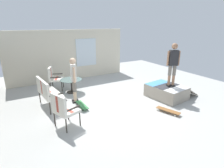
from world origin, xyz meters
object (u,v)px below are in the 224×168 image
Objects in this scene: person_watching at (74,77)px; skate_ramp at (167,91)px; patio_chair_by_wall at (63,108)px; person_skater at (173,62)px; patio_table at (71,83)px; skateboard_spare at (168,110)px; patio_chair_near_house at (54,76)px; skateboard_by_bench at (82,105)px; patio_bench at (47,91)px.

skate_ramp is at bearing -112.98° from person_watching.
patio_chair_by_wall is 4.27m from person_skater.
skateboard_spare is at bearing -147.78° from patio_table.
skateboard_by_bench is (-2.27, -0.40, -0.53)m from patio_chair_near_house.
patio_table is at bearing -22.18° from patio_chair_by_wall.
patio_bench is at bearing 70.54° from person_skater.
patio_chair_by_wall is 1.44m from skateboard_by_bench.
patio_bench is at bearing 88.65° from person_watching.
patio_chair_by_wall is at bearing 171.36° from patio_chair_near_house.
patio_chair_near_house is 1.13× the size of patio_table.
patio_bench is at bearing 71.58° from skate_ramp.
skate_ramp is 3.63m from person_watching.
patio_chair_near_house reaches higher than skateboard_spare.
skate_ramp is 1.16× the size of person_skater.
skateboard_by_bench is at bearing -169.93° from patio_chair_near_house.
person_skater is at bearing -89.21° from patio_chair_by_wall.
person_skater is at bearing -130.97° from patio_chair_near_house.
skateboard_by_bench and skateboard_spare have the same top height.
person_watching reaches higher than skateboard_by_bench.
patio_chair_by_wall is (-0.16, 4.13, 0.36)m from skate_ramp.
patio_chair_near_house is 1.27× the size of skateboard_by_bench.
skate_ramp reaches higher than skateboard_by_bench.
person_skater is (-0.11, -0.05, 1.19)m from skate_ramp.
skate_ramp is at bearing -87.74° from patio_chair_by_wall.
patio_bench is 0.79× the size of person_watching.
skate_ramp is 2.29× the size of skateboard_spare.
patio_chair_near_house is 1.78m from person_watching.
person_skater is at bearing -105.81° from skateboard_by_bench.
patio_chair_by_wall is 1.27× the size of skateboard_by_bench.
patio_chair_near_house is at bearing 11.83° from person_watching.
patio_table is at bearing -10.99° from person_watching.
person_watching is 2.07× the size of skateboard_by_bench.
person_skater is 1.98× the size of skateboard_spare.
person_skater reaches higher than skateboard_by_bench.
patio_table is at bearing 51.11° from person_skater.
patio_table is (2.58, -1.05, -0.21)m from patio_chair_by_wall.
person_skater is at bearing -128.89° from patio_table.
skate_ramp is 3.92m from patio_table.
patio_chair_near_house is at bearing 49.03° from person_skater.
skateboard_by_bench is at bearing -175.37° from person_watching.
person_skater is (-1.50, -3.33, 0.48)m from person_watching.
patio_chair_near_house reaches higher than skateboard_by_bench.
patio_bench reaches higher than patio_table.
person_watching is at bearing 169.01° from patio_table.
patio_table is 1.10× the size of skateboard_spare.
patio_chair_near_house is at bearing 39.47° from patio_table.
patio_table is 1.19m from person_watching.
patio_chair_near_house is 0.62× the size of person_watching.
person_watching is at bearing 4.63° from skateboard_by_bench.
skateboard_spare is (-0.98, 0.93, -0.16)m from skate_ramp.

